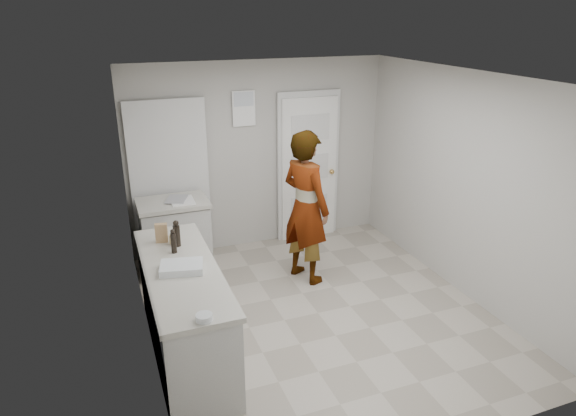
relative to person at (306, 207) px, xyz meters
name	(u,v)px	position (x,y,z in m)	size (l,w,h in m)	color
ground	(318,313)	(-0.18, -0.80, -0.92)	(4.00, 4.00, 0.00)	gray
room_shell	(248,174)	(-0.35, 1.16, 0.10)	(4.00, 4.00, 4.00)	#AEAAA4
main_counter	(185,315)	(-1.63, -1.00, -0.49)	(0.64, 1.96, 0.93)	silver
side_counter	(175,239)	(-1.43, 0.75, -0.49)	(0.84, 0.61, 0.93)	silver
person	(306,207)	(0.00, 0.00, 0.00)	(0.67, 0.44, 1.84)	silver
cake_mix_box	(161,233)	(-1.71, -0.39, 0.10)	(0.12, 0.05, 0.19)	olive
spice_jar	(172,239)	(-1.62, -0.46, 0.05)	(0.06, 0.06, 0.09)	tan
oil_cruet_a	(177,234)	(-1.58, -0.53, 0.13)	(0.07, 0.07, 0.27)	black
oil_cruet_b	(173,241)	(-1.63, -0.67, 0.12)	(0.05, 0.05, 0.24)	black
baking_dish	(182,267)	(-1.63, -1.06, 0.03)	(0.42, 0.34, 0.07)	silver
egg_bowl	(204,317)	(-1.61, -1.90, 0.03)	(0.13, 0.13, 0.05)	silver
papers	(182,201)	(-1.31, 0.71, 0.01)	(0.27, 0.35, 0.01)	white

